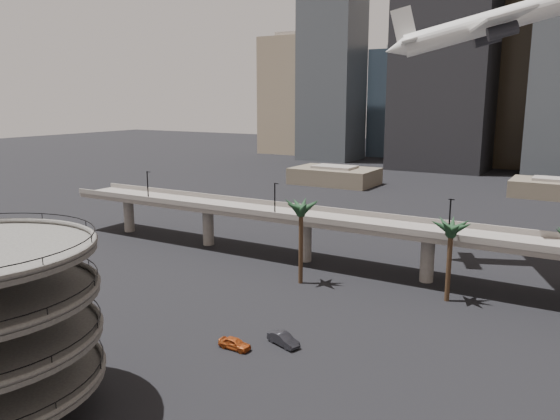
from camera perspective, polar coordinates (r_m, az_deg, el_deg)
The scene contains 6 objects.
overpass at distance 92.75m, azimuth 8.71°, elevation -1.94°, with size 130.00×9.30×14.70m.
palm_trees at distance 77.95m, azimuth 15.49°, elevation -1.74°, with size 42.40×10.40×14.00m.
low_buildings at distance 175.10m, azimuth 21.63°, elevation 2.24°, with size 135.00×27.50×6.80m.
airborne_jet at distance 101.42m, azimuth 21.47°, elevation 17.77°, with size 35.09×32.06×12.83m.
car_a at distance 65.94m, azimuth -4.76°, elevation -13.72°, with size 1.62×4.02×1.37m, color #A94618.
car_b at distance 66.62m, azimuth 0.35°, elevation -13.35°, with size 1.55×4.44×1.46m, color black.
Camera 1 is at (33.40, -28.82, 28.82)m, focal length 35.00 mm.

